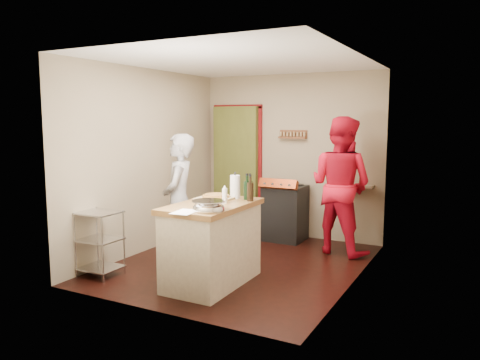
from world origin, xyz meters
name	(u,v)px	position (x,y,z in m)	size (l,w,h in m)	color
floor	(240,264)	(0.00, 0.00, 0.00)	(3.50, 3.50, 0.00)	black
back_wall	(255,165)	(-0.64, 1.78, 1.13)	(3.00, 0.44, 2.60)	gray
left_wall	(147,161)	(-1.50, 0.00, 1.30)	(0.04, 3.50, 2.60)	gray
right_wall	(357,171)	(1.50, 0.00, 1.30)	(0.04, 3.50, 2.60)	gray
ceiling	(240,61)	(0.00, 0.00, 2.61)	(3.00, 3.50, 0.02)	white
stove	(285,212)	(0.05, 1.42, 0.45)	(0.60, 0.63, 1.00)	black
wire_shelving	(100,240)	(-1.28, -1.20, 0.44)	(0.48, 0.40, 0.80)	silver
island	(212,242)	(0.07, -0.81, 0.49)	(0.74, 1.34, 1.25)	beige
person_stripe	(179,201)	(-0.65, -0.44, 0.85)	(0.62, 0.41, 1.71)	#B3B4B8
person_red	(340,185)	(1.00, 1.14, 0.96)	(0.94, 0.73, 1.93)	red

